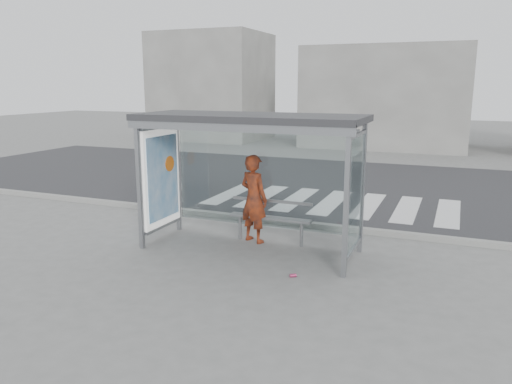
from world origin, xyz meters
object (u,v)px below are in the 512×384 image
Objects in this scene: bus_shelter at (233,147)px; soda_can at (293,275)px; person at (254,199)px; bench at (270,218)px.

bus_shelter is 2.74m from soda_can.
person is 0.51m from bench.
bench reaches higher than soda_can.
bench is 1.96m from soda_can.
bus_shelter is 1.65m from bench.
soda_can is at bearing 151.74° from person.
bus_shelter reaches higher than bench.
person is (0.24, 0.47, -1.08)m from bus_shelter.
person is 16.63× the size of soda_can.
bus_shelter is 2.49× the size of bench.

